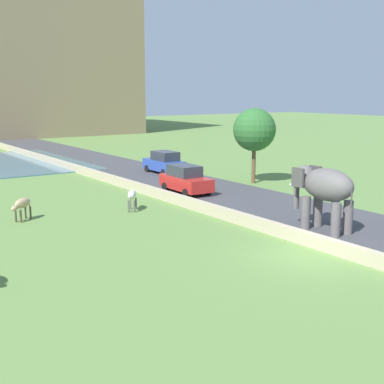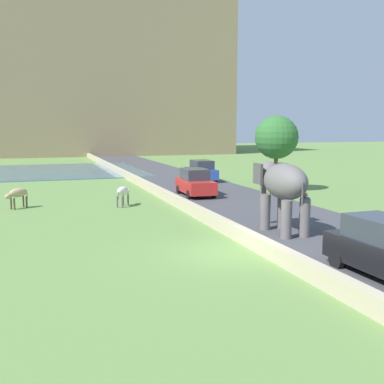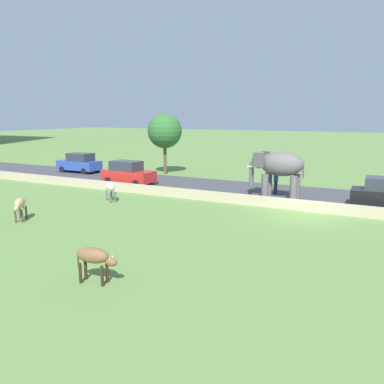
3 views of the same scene
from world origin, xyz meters
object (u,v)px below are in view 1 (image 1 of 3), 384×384
elephant (324,188)px  car_blue (164,163)px  cow_white (132,196)px  person_beside_elephant (335,208)px  cow_tan (22,205)px  car_red (186,179)px

elephant → car_blue: elephant is taller
car_blue → cow_white: 13.11m
elephant → car_blue: size_ratio=0.86×
elephant → person_beside_elephant: (1.41, 0.45, -1.16)m
car_blue → cow_tan: bearing=-147.1°
cow_white → elephant: bearing=-59.8°
elephant → cow_white: bearing=120.2°
cow_tan → car_blue: bearing=32.9°
car_blue → elephant: bearing=-99.4°
car_red → cow_tan: car_red is taller
car_red → cow_tan: size_ratio=3.08×
person_beside_elephant → cow_tan: size_ratio=1.23×
car_blue → cow_tan: (-13.96, -9.04, -0.06)m
car_blue → person_beside_elephant: bearing=-95.4°
car_blue → cow_tan: car_blue is taller
cow_white → person_beside_elephant: bearing=-52.0°
car_blue → cow_tan: 16.63m
car_red → cow_tan: bearing=-172.8°
cow_white → cow_tan: bearing=169.0°
car_blue → car_red: bearing=-112.3°
person_beside_elephant → cow_tan: (-12.22, 9.52, -0.04)m
person_beside_elephant → car_blue: bearing=84.6°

